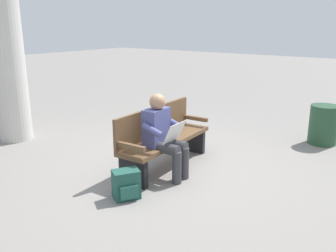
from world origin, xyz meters
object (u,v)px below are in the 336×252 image
backpack (126,185)px  trash_bin (323,125)px  bench_near (162,137)px  support_pillar (6,50)px  person_seated (163,134)px

backpack → trash_bin: bearing=159.5°
bench_near → trash_bin: size_ratio=2.60×
bench_near → backpack: size_ratio=4.72×
bench_near → support_pillar: 3.29m
person_seated → backpack: size_ratio=3.05×
support_pillar → trash_bin: support_pillar is taller
person_seated → support_pillar: support_pillar is taller
backpack → support_pillar: size_ratio=0.12×
bench_near → trash_bin: 3.05m
person_seated → support_pillar: (0.28, -3.26, 1.02)m
support_pillar → trash_bin: 5.78m
person_seated → support_pillar: bearing=-88.5°
trash_bin → bench_near: bearing=-33.1°
person_seated → backpack: person_seated is taller
person_seated → bench_near: bearing=-144.4°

